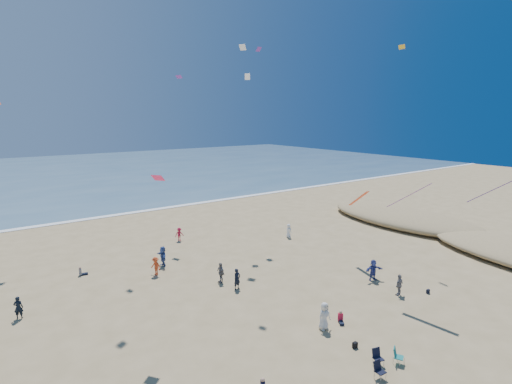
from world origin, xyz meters
TOP-DOWN VIEW (x-y plane):
  - ocean at (0.00, 95.00)m, footprint 220.00×100.00m
  - surf_line at (0.00, 45.00)m, footprint 220.00×1.20m
  - standing_flyers at (5.11, 12.34)m, footprint 34.53×38.78m
  - seated_group at (0.95, 5.25)m, footprint 13.75×29.57m
  - chair_cluster at (5.17, -0.26)m, footprint 2.72×1.48m
  - black_backpack at (5.44, 2.21)m, footprint 0.30×0.22m
  - navy_bag at (16.36, 3.84)m, footprint 0.28×0.18m
  - kites_aloft at (9.54, 12.81)m, footprint 45.00×46.19m

SIDE VIEW (x-z plane):
  - ocean at x=0.00m, z-range 0.00..0.06m
  - surf_line at x=0.00m, z-range 0.00..0.08m
  - navy_bag at x=16.36m, z-range 0.00..0.34m
  - black_backpack at x=5.44m, z-range 0.00..0.38m
  - seated_group at x=0.95m, z-range 0.00..0.84m
  - chair_cluster at x=5.17m, z-range 0.00..1.00m
  - standing_flyers at x=5.11m, z-range -0.08..1.86m
  - kites_aloft at x=9.54m, z-range 0.53..28.29m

